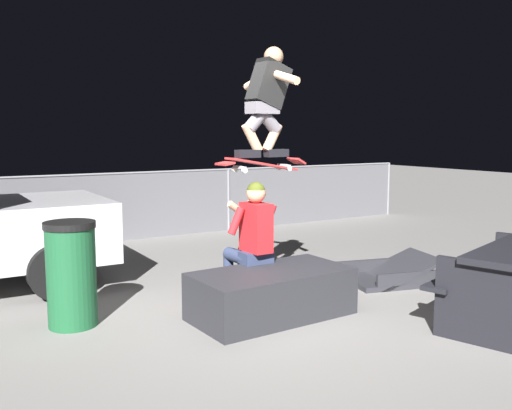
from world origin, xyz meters
TOP-DOWN VIEW (x-y plane):
  - ground_plane at (0.00, 0.00)m, footprint 40.00×40.00m
  - ledge_box_main at (0.03, 0.03)m, footprint 1.58×0.88m
  - person_sitting_on_ledge at (0.06, 0.49)m, footprint 0.59×0.76m
  - skateboard at (0.19, 0.47)m, footprint 1.03×0.27m
  - skater_airborne at (0.25, 0.48)m, footprint 0.63×0.89m
  - kicker_ramp at (1.96, 0.38)m, footprint 1.20×1.00m
  - trash_bin at (-1.70, 0.77)m, footprint 0.47×0.47m
  - fence_back at (0.00, 4.59)m, footprint 12.05×0.05m

SIDE VIEW (x-z plane):
  - ground_plane at x=0.00m, z-range 0.00..0.00m
  - kicker_ramp at x=1.96m, z-range -0.14..0.28m
  - ledge_box_main at x=0.03m, z-range 0.00..0.46m
  - trash_bin at x=-1.70m, z-range 0.00..0.99m
  - fence_back at x=0.00m, z-range 0.05..1.19m
  - person_sitting_on_ledge at x=0.06m, z-range 0.07..1.36m
  - skateboard at x=0.19m, z-range 1.39..1.54m
  - skater_airborne at x=0.25m, z-range 1.59..2.71m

